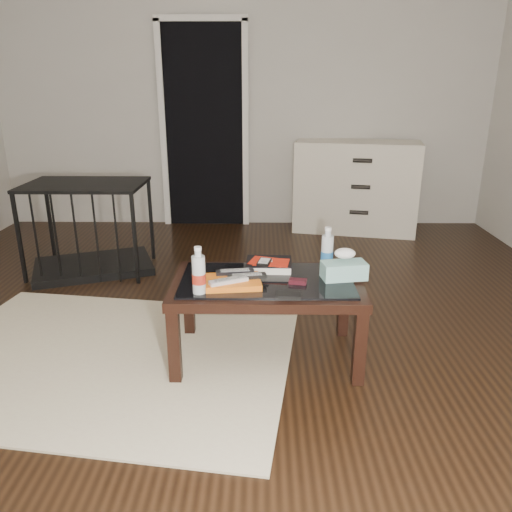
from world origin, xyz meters
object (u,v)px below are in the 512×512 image
(coffee_table, at_px, (267,290))
(pet_crate, at_px, (91,243))
(dresser, at_px, (356,187))
(textbook, at_px, (269,265))
(water_bottle_left, at_px, (199,270))
(tissue_box, at_px, (344,270))
(water_bottle_right, at_px, (327,248))

(coffee_table, xyz_separation_m, pet_crate, (-1.40, 1.33, -0.17))
(dresser, xyz_separation_m, textbook, (-0.90, -2.38, 0.03))
(dresser, relative_size, textbook, 5.10)
(coffee_table, relative_size, water_bottle_left, 4.20)
(coffee_table, xyz_separation_m, water_bottle_left, (-0.33, -0.18, 0.18))
(coffee_table, xyz_separation_m, tissue_box, (0.41, 0.01, 0.11))
(coffee_table, xyz_separation_m, dresser, (0.91, 2.53, 0.05))
(water_bottle_left, bearing_deg, pet_crate, 124.98)
(coffee_table, relative_size, water_bottle_right, 4.20)
(tissue_box, bearing_deg, coffee_table, 172.19)
(water_bottle_right, bearing_deg, water_bottle_left, -152.44)
(dresser, xyz_separation_m, water_bottle_left, (-1.25, -2.71, 0.13))
(pet_crate, height_order, water_bottle_right, pet_crate)
(water_bottle_left, bearing_deg, coffee_table, 28.99)
(coffee_table, height_order, dresser, dresser)
(dresser, bearing_deg, coffee_table, -98.55)
(coffee_table, height_order, tissue_box, tissue_box)
(coffee_table, distance_m, dresser, 2.69)
(coffee_table, relative_size, pet_crate, 0.95)
(water_bottle_left, relative_size, water_bottle_right, 1.00)
(coffee_table, relative_size, tissue_box, 4.35)
(coffee_table, xyz_separation_m, textbook, (0.01, 0.15, 0.09))
(dresser, height_order, pet_crate, dresser)
(water_bottle_left, distance_m, tissue_box, 0.77)
(textbook, bearing_deg, dresser, 70.67)
(coffee_table, height_order, pet_crate, pet_crate)
(pet_crate, height_order, textbook, pet_crate)
(coffee_table, height_order, textbook, textbook)
(water_bottle_left, xyz_separation_m, tissue_box, (0.74, 0.20, -0.07))
(coffee_table, bearing_deg, textbook, 85.08)
(coffee_table, xyz_separation_m, water_bottle_right, (0.33, 0.16, 0.18))
(dresser, distance_m, water_bottle_left, 2.99)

